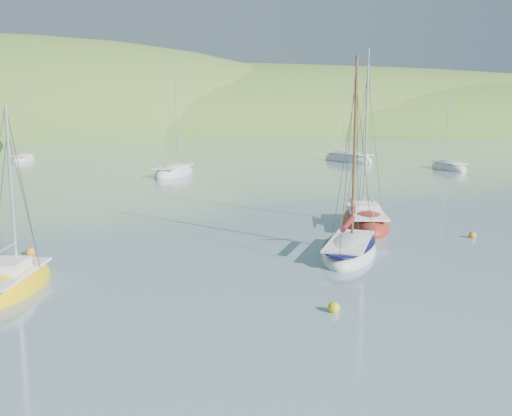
{
  "coord_description": "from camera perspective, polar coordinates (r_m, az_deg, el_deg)",
  "views": [
    {
      "loc": [
        -3.14,
        -17.47,
        6.18
      ],
      "look_at": [
        -0.19,
        8.0,
        1.94
      ],
      "focal_mm": 40.0,
      "sensor_mm": 36.0,
      "label": 1
    }
  ],
  "objects": [
    {
      "name": "distant_sloop_a",
      "position": [
        58.62,
        -8.18,
        3.43
      ],
      "size": [
        5.32,
        8.39,
        11.3
      ],
      "rotation": [
        0.0,
        0.0,
        -0.35
      ],
      "color": "silver",
      "rests_on": "ground"
    },
    {
      "name": "sailboat_yellow",
      "position": [
        22.26,
        -23.38,
        -7.06
      ],
      "size": [
        2.76,
        5.57,
        7.1
      ],
      "rotation": [
        0.0,
        0.0,
        -0.12
      ],
      "color": "yellow",
      "rests_on": "ground"
    },
    {
      "name": "daysailer_white",
      "position": [
        25.69,
        9.33,
        -4.16
      ],
      "size": [
        4.49,
        6.45,
        9.33
      ],
      "rotation": [
        0.0,
        0.0,
        -0.42
      ],
      "color": "silver",
      "rests_on": "ground"
    },
    {
      "name": "mooring_buoys",
      "position": [
        24.27,
        0.89,
        -5.07
      ],
      "size": [
        21.67,
        10.28,
        0.42
      ],
      "color": "gold",
      "rests_on": "ground"
    },
    {
      "name": "shoreline_hills",
      "position": [
        190.11,
        -8.63,
        7.42
      ],
      "size": [
        690.0,
        135.0,
        56.0
      ],
      "color": "#3E6626",
      "rests_on": "ground"
    },
    {
      "name": "sloop_red",
      "position": [
        32.43,
        10.87,
        -1.4
      ],
      "size": [
        3.72,
        7.44,
        10.52
      ],
      "rotation": [
        0.0,
        0.0,
        -0.19
      ],
      "color": "maroon",
      "rests_on": "ground"
    },
    {
      "name": "distant_sloop_c",
      "position": [
        82.39,
        -22.26,
        4.5
      ],
      "size": [
        2.66,
        6.74,
        9.46
      ],
      "rotation": [
        0.0,
        0.0,
        -0.05
      ],
      "color": "silver",
      "rests_on": "ground"
    },
    {
      "name": "distant_sloop_d",
      "position": [
        68.05,
        18.7,
        3.83
      ],
      "size": [
        2.54,
        7.12,
        10.15
      ],
      "rotation": [
        0.0,
        0.0,
        0.0
      ],
      "color": "silver",
      "rests_on": "ground"
    },
    {
      "name": "distant_sloop_b",
      "position": [
        76.37,
        9.19,
        4.78
      ],
      "size": [
        6.43,
        9.73,
        13.11
      ],
      "rotation": [
        0.0,
        0.0,
        0.38
      ],
      "color": "silver",
      "rests_on": "ground"
    },
    {
      "name": "ground",
      "position": [
        18.8,
        3.43,
        -9.82
      ],
      "size": [
        700.0,
        700.0,
        0.0
      ],
      "primitive_type": "plane",
      "color": "#71929D",
      "rests_on": "ground"
    }
  ]
}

